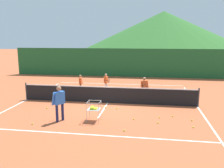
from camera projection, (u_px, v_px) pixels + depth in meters
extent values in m
plane|color=#B25633|center=(108.00, 103.00, 14.04)|extent=(120.00, 120.00, 0.00)
cube|color=white|center=(87.00, 135.00, 9.46)|extent=(10.08, 0.08, 0.01)
cube|color=white|center=(120.00, 84.00, 19.70)|extent=(10.08, 0.08, 0.01)
cube|color=white|center=(27.00, 99.00, 14.79)|extent=(0.08, 10.56, 0.01)
cube|color=white|center=(197.00, 107.00, 13.28)|extent=(0.08, 10.56, 0.01)
cube|color=white|center=(108.00, 103.00, 14.04)|extent=(0.08, 5.46, 0.01)
cylinder|color=#333338|center=(26.00, 91.00, 14.70)|extent=(0.08, 0.08, 1.05)
cylinder|color=#333338|center=(199.00, 97.00, 13.18)|extent=(0.08, 0.08, 1.05)
cube|color=black|center=(108.00, 95.00, 13.95)|extent=(10.05, 0.02, 0.92)
cube|color=white|center=(108.00, 87.00, 13.86)|extent=(10.05, 0.03, 0.06)
cylinder|color=#191E4C|center=(57.00, 113.00, 10.81)|extent=(0.12, 0.12, 0.81)
cylinder|color=#191E4C|center=(63.00, 112.00, 11.04)|extent=(0.12, 0.12, 0.81)
cube|color=blue|center=(59.00, 98.00, 10.79)|extent=(0.45, 0.53, 0.57)
sphere|color=#996B4C|center=(59.00, 88.00, 10.71)|extent=(0.22, 0.22, 0.22)
cylinder|color=blue|center=(53.00, 99.00, 10.64)|extent=(0.23, 0.19, 0.56)
cylinder|color=blue|center=(64.00, 97.00, 11.03)|extent=(0.19, 0.16, 0.56)
torus|color=#262628|center=(60.00, 97.00, 11.21)|extent=(0.17, 0.26, 0.29)
cylinder|color=black|center=(63.00, 98.00, 11.05)|extent=(0.20, 0.14, 0.03)
cylinder|color=black|center=(81.00, 88.00, 16.72)|extent=(0.09, 0.09, 0.62)
cylinder|color=black|center=(80.00, 89.00, 16.49)|extent=(0.09, 0.09, 0.62)
cube|color=#E55926|center=(80.00, 81.00, 16.50)|extent=(0.24, 0.39, 0.43)
sphere|color=#996B4C|center=(80.00, 76.00, 16.44)|extent=(0.17, 0.17, 0.17)
cylinder|color=#E55926|center=(81.00, 81.00, 16.72)|extent=(0.18, 0.10, 0.42)
cylinder|color=#E55926|center=(81.00, 82.00, 16.31)|extent=(0.14, 0.09, 0.42)
cylinder|color=silver|center=(106.00, 87.00, 17.04)|extent=(0.09, 0.09, 0.63)
cylinder|color=silver|center=(105.00, 87.00, 16.81)|extent=(0.09, 0.09, 0.63)
cube|color=#E55926|center=(106.00, 80.00, 16.82)|extent=(0.23, 0.40, 0.45)
sphere|color=tan|center=(106.00, 75.00, 16.76)|extent=(0.18, 0.18, 0.18)
cylinder|color=#E55926|center=(108.00, 79.00, 17.01)|extent=(0.18, 0.09, 0.44)
cylinder|color=#E55926|center=(105.00, 81.00, 16.61)|extent=(0.14, 0.09, 0.44)
torus|color=#262628|center=(109.00, 81.00, 16.53)|extent=(0.07, 0.29, 0.29)
cylinder|color=black|center=(106.00, 81.00, 16.61)|extent=(0.22, 0.06, 0.03)
cylinder|color=black|center=(146.00, 93.00, 14.99)|extent=(0.10, 0.10, 0.68)
cylinder|color=black|center=(142.00, 94.00, 14.85)|extent=(0.10, 0.10, 0.68)
cube|color=#E55926|center=(144.00, 84.00, 14.81)|extent=(0.43, 0.41, 0.48)
sphere|color=#996B4C|center=(144.00, 79.00, 14.74)|extent=(0.19, 0.19, 0.19)
cylinder|color=#E55926|center=(148.00, 85.00, 14.89)|extent=(0.18, 0.18, 0.47)
cylinder|color=#E55926|center=(142.00, 85.00, 14.66)|extent=(0.15, 0.15, 0.47)
torus|color=#262628|center=(145.00, 86.00, 14.44)|extent=(0.23, 0.21, 0.29)
cylinder|color=black|center=(142.00, 86.00, 14.64)|extent=(0.17, 0.18, 0.03)
cylinder|color=#B7B7BC|center=(90.00, 109.00, 11.28)|extent=(0.02, 0.02, 0.89)
cylinder|color=#B7B7BC|center=(101.00, 110.00, 11.19)|extent=(0.02, 0.02, 0.89)
cylinder|color=#B7B7BC|center=(86.00, 113.00, 10.73)|extent=(0.02, 0.02, 0.89)
cylinder|color=#B7B7BC|center=(99.00, 114.00, 10.65)|extent=(0.02, 0.02, 0.89)
cube|color=#B7B7BC|center=(94.00, 109.00, 10.94)|extent=(0.56, 0.56, 0.01)
cube|color=#B7B7BC|center=(95.00, 100.00, 11.15)|extent=(0.56, 0.02, 0.02)
cube|color=#B7B7BC|center=(92.00, 104.00, 10.61)|extent=(0.56, 0.02, 0.02)
cube|color=#B7B7BC|center=(88.00, 102.00, 10.92)|extent=(0.02, 0.56, 0.02)
cube|color=#B7B7BC|center=(100.00, 102.00, 10.83)|extent=(0.02, 0.56, 0.02)
sphere|color=yellow|center=(90.00, 109.00, 10.83)|extent=(0.07, 0.07, 0.07)
sphere|color=yellow|center=(91.00, 109.00, 10.89)|extent=(0.07, 0.07, 0.07)
sphere|color=yellow|center=(91.00, 108.00, 10.96)|extent=(0.07, 0.07, 0.07)
sphere|color=yellow|center=(91.00, 108.00, 11.02)|extent=(0.07, 0.07, 0.07)
sphere|color=yellow|center=(92.00, 107.00, 11.08)|extent=(0.07, 0.07, 0.07)
sphere|color=yellow|center=(92.00, 109.00, 10.82)|extent=(0.07, 0.07, 0.07)
sphere|color=yellow|center=(92.00, 109.00, 10.88)|extent=(0.07, 0.07, 0.07)
sphere|color=yellow|center=(93.00, 108.00, 10.94)|extent=(0.07, 0.07, 0.07)
sphere|color=yellow|center=(93.00, 108.00, 11.01)|extent=(0.07, 0.07, 0.07)
sphere|color=yellow|center=(93.00, 107.00, 11.07)|extent=(0.07, 0.07, 0.07)
sphere|color=yellow|center=(93.00, 109.00, 10.82)|extent=(0.07, 0.07, 0.07)
sphere|color=yellow|center=(94.00, 109.00, 10.87)|extent=(0.07, 0.07, 0.07)
sphere|color=yellow|center=(94.00, 108.00, 10.93)|extent=(0.07, 0.07, 0.07)
sphere|color=yellow|center=(94.00, 108.00, 11.00)|extent=(0.07, 0.07, 0.07)
sphere|color=yellow|center=(95.00, 108.00, 11.06)|extent=(0.07, 0.07, 0.07)
sphere|color=yellow|center=(95.00, 109.00, 10.80)|extent=(0.07, 0.07, 0.07)
sphere|color=yellow|center=(95.00, 109.00, 10.86)|extent=(0.07, 0.07, 0.07)
sphere|color=yellow|center=(95.00, 108.00, 10.93)|extent=(0.07, 0.07, 0.07)
sphere|color=yellow|center=(96.00, 108.00, 10.99)|extent=(0.07, 0.07, 0.07)
sphere|color=yellow|center=(96.00, 108.00, 11.05)|extent=(0.07, 0.07, 0.07)
sphere|color=yellow|center=(96.00, 109.00, 10.79)|extent=(0.07, 0.07, 0.07)
sphere|color=yellow|center=(96.00, 109.00, 10.86)|extent=(0.07, 0.07, 0.07)
sphere|color=yellow|center=(97.00, 108.00, 10.92)|extent=(0.07, 0.07, 0.07)
sphere|color=yellow|center=(97.00, 108.00, 10.98)|extent=(0.07, 0.07, 0.07)
sphere|color=yellow|center=(97.00, 108.00, 11.04)|extent=(0.07, 0.07, 0.07)
sphere|color=yellow|center=(90.00, 108.00, 10.81)|extent=(0.07, 0.07, 0.07)
sphere|color=yellow|center=(91.00, 107.00, 10.88)|extent=(0.07, 0.07, 0.07)
sphere|color=yellow|center=(91.00, 107.00, 10.94)|extent=(0.07, 0.07, 0.07)
sphere|color=yellow|center=(91.00, 107.00, 11.00)|extent=(0.07, 0.07, 0.07)
sphere|color=yellow|center=(92.00, 106.00, 11.08)|extent=(0.07, 0.07, 0.07)
sphere|color=yellow|center=(92.00, 108.00, 10.81)|extent=(0.07, 0.07, 0.07)
sphere|color=yellow|center=(92.00, 108.00, 10.87)|extent=(0.07, 0.07, 0.07)
sphere|color=yellow|center=(92.00, 107.00, 10.94)|extent=(0.07, 0.07, 0.07)
sphere|color=yellow|center=(93.00, 107.00, 10.99)|extent=(0.07, 0.07, 0.07)
sphere|color=yellow|center=(93.00, 106.00, 11.06)|extent=(0.07, 0.07, 0.07)
sphere|color=yellow|center=(93.00, 108.00, 10.81)|extent=(0.07, 0.07, 0.07)
sphere|color=yellow|center=(94.00, 108.00, 10.86)|extent=(0.07, 0.07, 0.07)
sphere|color=yellow|center=(105.00, 107.00, 13.02)|extent=(0.07, 0.07, 0.07)
sphere|color=yellow|center=(192.00, 120.00, 10.99)|extent=(0.07, 0.07, 0.07)
sphere|color=yellow|center=(159.00, 117.00, 11.40)|extent=(0.07, 0.07, 0.07)
sphere|color=yellow|center=(134.00, 119.00, 11.17)|extent=(0.07, 0.07, 0.07)
sphere|color=yellow|center=(158.00, 123.00, 10.69)|extent=(0.07, 0.07, 0.07)
sphere|color=yellow|center=(172.00, 116.00, 11.55)|extent=(0.07, 0.07, 0.07)
sphere|color=yellow|center=(193.00, 127.00, 10.15)|extent=(0.07, 0.07, 0.07)
sphere|color=yellow|center=(117.00, 108.00, 12.82)|extent=(0.07, 0.07, 0.07)
sphere|color=yellow|center=(47.00, 108.00, 12.87)|extent=(0.07, 0.07, 0.07)
sphere|color=yellow|center=(32.00, 124.00, 10.56)|extent=(0.07, 0.07, 0.07)
sphere|color=yellow|center=(124.00, 130.00, 9.78)|extent=(0.07, 0.07, 0.07)
cube|color=#1E5B2D|center=(125.00, 63.00, 23.20)|extent=(22.17, 0.08, 2.73)
cone|color=#2D6628|center=(163.00, 30.00, 76.31)|extent=(51.13, 51.13, 11.88)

